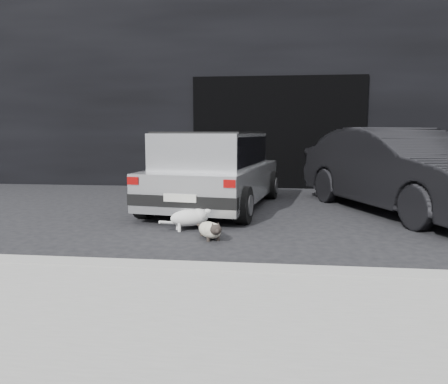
# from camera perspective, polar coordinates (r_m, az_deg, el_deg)

# --- Properties ---
(ground) EXTENTS (80.00, 80.00, 0.00)m
(ground) POSITION_cam_1_polar(r_m,az_deg,el_deg) (6.57, -1.73, -3.72)
(ground) COLOR black
(ground) RESTS_ON ground
(building_facade) EXTENTS (34.00, 4.00, 5.00)m
(building_facade) POSITION_cam_1_polar(r_m,az_deg,el_deg) (12.43, 7.13, 13.23)
(building_facade) COLOR black
(building_facade) RESTS_ON ground
(garage_opening) EXTENTS (4.00, 0.10, 2.60)m
(garage_opening) POSITION_cam_1_polar(r_m,az_deg,el_deg) (10.36, 7.07, 7.68)
(garage_opening) COLOR black
(garage_opening) RESTS_ON ground
(curb) EXTENTS (18.00, 0.25, 0.12)m
(curb) POSITION_cam_1_polar(r_m,az_deg,el_deg) (3.97, 7.18, -10.65)
(curb) COLOR gray
(curb) RESTS_ON ground
(sidewalk) EXTENTS (18.00, 2.20, 0.11)m
(sidewalk) POSITION_cam_1_polar(r_m,az_deg,el_deg) (2.86, 7.34, -18.36)
(sidewalk) COLOR gray
(sidewalk) RESTS_ON ground
(silver_hatchback) EXTENTS (2.18, 3.78, 1.32)m
(silver_hatchback) POSITION_cam_1_polar(r_m,az_deg,el_deg) (7.57, -1.21, 3.32)
(silver_hatchback) COLOR silver
(silver_hatchback) RESTS_ON ground
(second_car) EXTENTS (2.97, 4.48, 1.39)m
(second_car) POSITION_cam_1_polar(r_m,az_deg,el_deg) (7.69, 22.15, 2.64)
(second_car) COLOR black
(second_car) RESTS_ON ground
(cat_siamese) EXTENTS (0.44, 0.67, 0.25)m
(cat_siamese) POSITION_cam_1_polar(r_m,az_deg,el_deg) (5.42, -1.74, -4.98)
(cat_siamese) COLOR beige
(cat_siamese) RESTS_ON ground
(cat_white) EXTENTS (0.71, 0.45, 0.36)m
(cat_white) POSITION_cam_1_polar(r_m,az_deg,el_deg) (5.93, -4.17, -3.26)
(cat_white) COLOR silver
(cat_white) RESTS_ON ground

